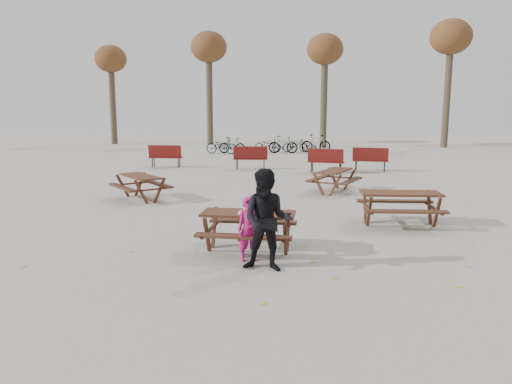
# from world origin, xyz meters

# --- Properties ---
(ground) EXTENTS (80.00, 80.00, 0.00)m
(ground) POSITION_xyz_m (0.00, 0.00, 0.00)
(ground) COLOR gray
(ground) RESTS_ON ground
(main_picnic_table) EXTENTS (1.80, 1.45, 0.78)m
(main_picnic_table) POSITION_xyz_m (0.00, 0.00, 0.59)
(main_picnic_table) COLOR #371D14
(main_picnic_table) RESTS_ON ground
(food_tray) EXTENTS (0.18, 0.11, 0.03)m
(food_tray) POSITION_xyz_m (-0.08, -0.18, 0.79)
(food_tray) COLOR white
(food_tray) RESTS_ON main_picnic_table
(bread_roll) EXTENTS (0.14, 0.06, 0.05)m
(bread_roll) POSITION_xyz_m (-0.08, -0.18, 0.83)
(bread_roll) COLOR tan
(bread_roll) RESTS_ON food_tray
(soda_bottle) EXTENTS (0.07, 0.07, 0.17)m
(soda_bottle) POSITION_xyz_m (-0.05, -0.09, 0.85)
(soda_bottle) COLOR silver
(soda_bottle) RESTS_ON main_picnic_table
(child) EXTENTS (0.51, 0.41, 1.19)m
(child) POSITION_xyz_m (0.11, -0.61, 0.60)
(child) COLOR #B61668
(child) RESTS_ON ground
(adult) EXTENTS (0.88, 0.70, 1.77)m
(adult) POSITION_xyz_m (0.51, -1.09, 0.88)
(adult) COLOR black
(adult) RESTS_ON ground
(picnic_table_east) EXTENTS (1.98, 1.65, 0.80)m
(picnic_table_east) POSITION_xyz_m (3.21, 2.62, 0.40)
(picnic_table_east) COLOR #371D14
(picnic_table_east) RESTS_ON ground
(picnic_table_north) EXTENTS (2.17, 2.18, 0.73)m
(picnic_table_north) POSITION_xyz_m (-4.09, 4.80, 0.37)
(picnic_table_north) COLOR #371D14
(picnic_table_north) RESTS_ON ground
(picnic_table_far) EXTENTS (1.86, 2.06, 0.73)m
(picnic_table_far) POSITION_xyz_m (1.69, 6.97, 0.37)
(picnic_table_far) COLOR #371D14
(picnic_table_far) RESTS_ON ground
(park_bench_row) EXTENTS (10.72, 1.51, 1.03)m
(park_bench_row) POSITION_xyz_m (-0.81, 12.28, 0.52)
(park_bench_row) COLOR maroon
(park_bench_row) RESTS_ON ground
(bicycle_row) EXTENTS (7.24, 2.62, 1.07)m
(bicycle_row) POSITION_xyz_m (-2.10, 19.96, 0.47)
(bicycle_row) COLOR black
(bicycle_row) RESTS_ON ground
(tree_row) EXTENTS (32.17, 3.52, 8.26)m
(tree_row) POSITION_xyz_m (0.90, 25.15, 6.19)
(tree_row) COLOR #382B21
(tree_row) RESTS_ON ground
(fallen_leaves) EXTENTS (11.00, 11.00, 0.01)m
(fallen_leaves) POSITION_xyz_m (0.50, 2.50, 0.00)
(fallen_leaves) COLOR #AA9628
(fallen_leaves) RESTS_ON ground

